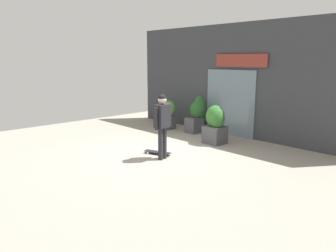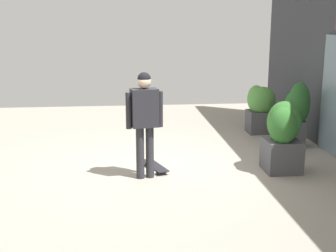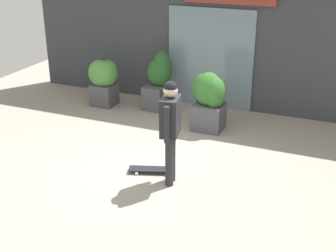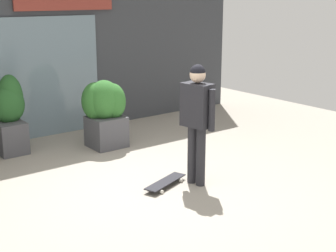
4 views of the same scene
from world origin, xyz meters
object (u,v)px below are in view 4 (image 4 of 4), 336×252
at_px(skateboard, 165,182).
at_px(planter_box_left, 104,109).
at_px(skateboarder, 197,112).
at_px(planter_box_right, 10,113).

xyz_separation_m(skateboard, planter_box_left, (0.28, 2.15, 0.62)).
bearing_deg(skateboarder, planter_box_right, -73.29).
bearing_deg(skateboard, planter_box_left, -116.86).
xyz_separation_m(planter_box_left, planter_box_right, (-1.42, 0.74, -0.00)).
bearing_deg(planter_box_left, skateboarder, -86.90).
relative_size(skateboard, planter_box_left, 0.67).
bearing_deg(planter_box_right, planter_box_left, -27.49).
relative_size(skateboard, planter_box_right, 0.61).
bearing_deg(skateboarder, planter_box_left, -96.91).
distance_m(skateboarder, planter_box_left, 2.37).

